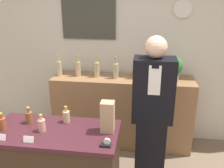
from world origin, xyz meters
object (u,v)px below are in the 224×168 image
object	(u,v)px
shopkeeper	(152,115)
paper_bag	(108,117)
potted_plant	(173,68)
tape_dispenser	(106,144)

from	to	relation	value
shopkeeper	paper_bag	world-z (taller)	shopkeeper
paper_bag	shopkeeper	bearing A→B (deg)	49.54
shopkeeper	potted_plant	bearing A→B (deg)	69.33
shopkeeper	potted_plant	distance (m)	0.82
shopkeeper	tape_dispenser	xyz separation A→B (m)	(-0.39, -0.72, 0.07)
potted_plant	shopkeeper	bearing A→B (deg)	-110.67
shopkeeper	potted_plant	xyz separation A→B (m)	(0.26, 0.70, 0.34)
potted_plant	paper_bag	world-z (taller)	potted_plant
potted_plant	paper_bag	distance (m)	1.37
paper_bag	tape_dispenser	size ratio (longest dim) A/B	3.25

